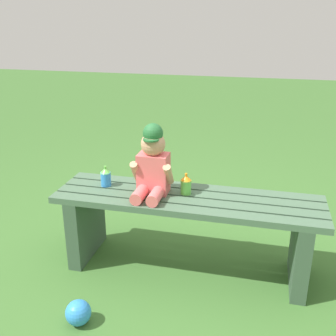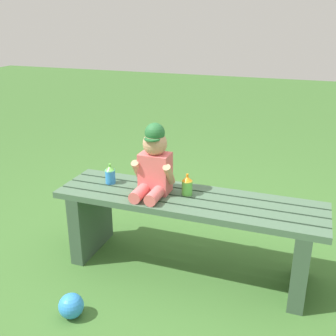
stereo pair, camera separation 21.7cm
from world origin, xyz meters
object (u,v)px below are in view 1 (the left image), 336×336
Objects in this scene: park_bench at (187,221)px; child_figure at (152,164)px; toy_ball at (78,313)px; sippy_cup_right at (186,184)px; sippy_cup_left at (106,177)px.

child_figure is at bearing -178.90° from park_bench.
child_figure is 3.21× the size of toy_ball.
child_figure reaches higher than toy_ball.
sippy_cup_right is 0.87m from toy_ball.
sippy_cup_left is at bearing 175.91° from park_bench.
sippy_cup_left is 0.48m from sippy_cup_right.
child_figure is at bearing 69.74° from toy_ball.
toy_ball is (-0.42, -0.59, -0.25)m from park_bench.
toy_ball is (0.08, -0.63, -0.46)m from sippy_cup_left.
park_bench is 3.71× the size of child_figure.
park_bench is 0.76m from toy_ball.
sippy_cup_right is at bearing 12.16° from child_figure.
toy_ball is at bearing -110.26° from child_figure.
sippy_cup_left and sippy_cup_right have the same top height.
toy_ball is at bearing -122.58° from sippy_cup_right.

